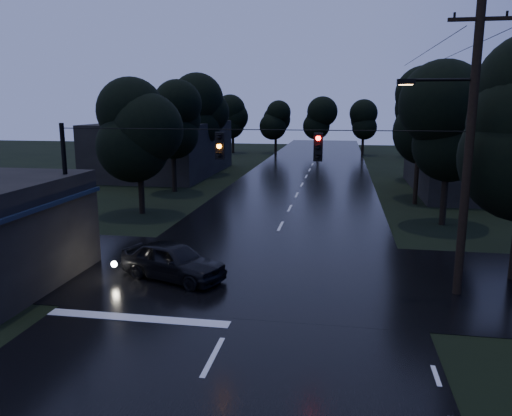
% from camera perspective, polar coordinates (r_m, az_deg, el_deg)
% --- Properties ---
extents(main_road, '(12.00, 120.00, 0.02)m').
position_cam_1_polar(main_road, '(37.71, 4.67, 1.46)').
color(main_road, black).
rests_on(main_road, ground).
extents(cross_street, '(60.00, 9.00, 0.02)m').
position_cam_1_polar(cross_street, '(20.37, 0.07, -7.44)').
color(cross_street, black).
rests_on(cross_street, ground).
extents(building_far_right, '(10.00, 14.00, 4.40)m').
position_cam_1_polar(building_far_right, '(42.60, 24.40, 4.63)').
color(building_far_right, black).
rests_on(building_far_right, ground).
extents(building_far_left, '(10.00, 16.00, 5.00)m').
position_cam_1_polar(building_far_left, '(50.21, -10.45, 6.74)').
color(building_far_left, black).
rests_on(building_far_left, ground).
extents(utility_pole_main, '(3.50, 0.30, 10.00)m').
position_cam_1_polar(utility_pole_main, '(18.51, 22.90, 6.39)').
color(utility_pole_main, black).
rests_on(utility_pole_main, ground).
extents(utility_pole_far, '(2.00, 0.30, 7.50)m').
position_cam_1_polar(utility_pole_far, '(35.45, 18.05, 6.60)').
color(utility_pole_far, black).
rests_on(utility_pole_far, ground).
extents(anchor_pole_left, '(0.18, 0.18, 6.00)m').
position_cam_1_polar(anchor_pole_left, '(21.25, -20.77, 0.97)').
color(anchor_pole_left, black).
rests_on(anchor_pole_left, ground).
extents(span_signals, '(15.00, 0.37, 1.12)m').
position_cam_1_polar(span_signals, '(18.22, 1.28, 7.18)').
color(span_signals, black).
rests_on(span_signals, ground).
extents(tree_left_a, '(3.92, 3.92, 8.26)m').
position_cam_1_polar(tree_left_a, '(31.48, -13.29, 8.78)').
color(tree_left_a, black).
rests_on(tree_left_a, ground).
extents(tree_left_b, '(4.20, 4.20, 8.85)m').
position_cam_1_polar(tree_left_b, '(39.15, -9.55, 9.99)').
color(tree_left_b, black).
rests_on(tree_left_b, ground).
extents(tree_left_c, '(4.48, 4.48, 9.44)m').
position_cam_1_polar(tree_left_c, '(48.86, -6.33, 10.83)').
color(tree_left_c, black).
rests_on(tree_left_c, ground).
extents(tree_right_a, '(4.20, 4.20, 8.85)m').
position_cam_1_polar(tree_right_a, '(29.56, 21.25, 8.86)').
color(tree_right_a, black).
rests_on(tree_right_a, ground).
extents(tree_right_b, '(4.48, 4.48, 9.44)m').
position_cam_1_polar(tree_right_b, '(37.53, 19.82, 9.98)').
color(tree_right_b, black).
rests_on(tree_right_b, ground).
extents(tree_right_c, '(4.76, 4.76, 10.03)m').
position_cam_1_polar(tree_right_c, '(47.49, 18.51, 10.74)').
color(tree_right_c, black).
rests_on(tree_right_c, ground).
extents(car, '(4.67, 3.13, 1.48)m').
position_cam_1_polar(car, '(19.77, -9.46, -5.95)').
color(car, black).
rests_on(car, ground).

